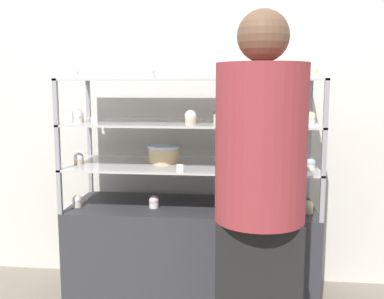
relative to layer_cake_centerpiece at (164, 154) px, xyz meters
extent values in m
cube|color=silver|center=(0.18, 0.38, 0.38)|extent=(8.00, 0.05, 2.60)
cube|color=#333338|center=(0.18, -0.04, -0.61)|extent=(1.45, 0.55, 0.62)
cube|color=#99999E|center=(-0.54, 0.22, -0.18)|extent=(0.02, 0.02, 0.25)
cube|color=#99999E|center=(0.89, 0.22, -0.18)|extent=(0.02, 0.02, 0.25)
cube|color=#99999E|center=(-0.54, -0.30, -0.18)|extent=(0.02, 0.02, 0.25)
cube|color=#99999E|center=(0.89, -0.30, -0.18)|extent=(0.02, 0.02, 0.25)
cube|color=silver|center=(0.18, -0.04, -0.06)|extent=(1.45, 0.55, 0.01)
cube|color=#99999E|center=(-0.54, 0.22, 0.07)|extent=(0.02, 0.02, 0.25)
cube|color=#99999E|center=(0.89, 0.22, 0.07)|extent=(0.02, 0.02, 0.25)
cube|color=#99999E|center=(-0.54, -0.30, 0.07)|extent=(0.02, 0.02, 0.25)
cube|color=#99999E|center=(0.89, -0.30, 0.07)|extent=(0.02, 0.02, 0.25)
cube|color=silver|center=(0.18, -0.04, 0.19)|extent=(1.45, 0.55, 0.01)
cube|color=#99999E|center=(-0.54, 0.22, 0.32)|extent=(0.02, 0.02, 0.25)
cube|color=#99999E|center=(0.89, 0.22, 0.32)|extent=(0.02, 0.02, 0.25)
cube|color=#99999E|center=(-0.54, -0.30, 0.32)|extent=(0.02, 0.02, 0.25)
cube|color=#99999E|center=(0.89, -0.30, 0.32)|extent=(0.02, 0.02, 0.25)
cube|color=silver|center=(0.18, -0.04, 0.44)|extent=(1.45, 0.55, 0.01)
cylinder|color=#DBBC84|center=(0.00, 0.00, -0.01)|extent=(0.18, 0.18, 0.09)
cylinder|color=silver|center=(0.00, 0.00, 0.04)|extent=(0.19, 0.19, 0.02)
cube|color=#DBBC84|center=(0.42, -0.05, 0.22)|extent=(0.23, 0.16, 0.05)
cube|color=#8C5B42|center=(0.42, -0.05, 0.26)|extent=(0.23, 0.16, 0.01)
cylinder|color=beige|center=(-0.49, -0.15, -0.29)|extent=(0.05, 0.05, 0.03)
sphere|color=white|center=(-0.49, -0.15, -0.26)|extent=(0.06, 0.06, 0.06)
cylinder|color=white|center=(-0.04, -0.12, -0.29)|extent=(0.05, 0.05, 0.03)
sphere|color=silver|center=(-0.04, -0.12, -0.26)|extent=(0.06, 0.06, 0.06)
cylinder|color=#CCB28C|center=(0.40, -0.11, -0.29)|extent=(0.05, 0.05, 0.03)
sphere|color=#F4EAB2|center=(0.40, -0.11, -0.26)|extent=(0.06, 0.06, 0.06)
cylinder|color=#CCB28C|center=(0.84, -0.14, -0.29)|extent=(0.05, 0.05, 0.03)
sphere|color=#F4EAB2|center=(0.84, -0.14, -0.26)|extent=(0.06, 0.06, 0.06)
cube|color=white|center=(0.38, -0.29, -0.28)|extent=(0.04, 0.00, 0.04)
cylinder|color=#CCB28C|center=(-0.49, -0.11, -0.04)|extent=(0.06, 0.06, 0.02)
sphere|color=white|center=(-0.49, -0.11, -0.01)|extent=(0.06, 0.06, 0.06)
cylinder|color=beige|center=(0.41, -0.12, -0.04)|extent=(0.06, 0.06, 0.02)
sphere|color=silver|center=(0.41, -0.12, -0.01)|extent=(0.06, 0.06, 0.06)
cylinder|color=beige|center=(0.84, -0.11, -0.04)|extent=(0.06, 0.06, 0.02)
sphere|color=silver|center=(0.84, -0.11, -0.01)|extent=(0.06, 0.06, 0.06)
cube|color=white|center=(0.14, -0.29, -0.03)|extent=(0.04, 0.00, 0.04)
cylinder|color=beige|center=(-0.47, -0.14, 0.21)|extent=(0.06, 0.06, 0.03)
sphere|color=white|center=(-0.47, -0.14, 0.24)|extent=(0.07, 0.07, 0.07)
cylinder|color=#CCB28C|center=(0.18, -0.16, 0.21)|extent=(0.06, 0.06, 0.03)
sphere|color=white|center=(0.18, -0.16, 0.24)|extent=(0.07, 0.07, 0.07)
cylinder|color=white|center=(0.83, -0.13, 0.21)|extent=(0.06, 0.06, 0.03)
sphere|color=#F4EAB2|center=(0.83, -0.13, 0.24)|extent=(0.07, 0.07, 0.07)
cube|color=white|center=(-0.33, -0.29, 0.22)|extent=(0.04, 0.00, 0.04)
cylinder|color=white|center=(-0.49, -0.13, 0.46)|extent=(0.06, 0.06, 0.03)
sphere|color=white|center=(-0.49, -0.13, 0.49)|extent=(0.06, 0.06, 0.06)
cylinder|color=beige|center=(-0.05, -0.15, 0.46)|extent=(0.06, 0.06, 0.03)
sphere|color=silver|center=(-0.05, -0.15, 0.49)|extent=(0.06, 0.06, 0.06)
cylinder|color=white|center=(0.40, -0.12, 0.46)|extent=(0.06, 0.06, 0.03)
sphere|color=#F4EAB2|center=(0.40, -0.12, 0.49)|extent=(0.06, 0.06, 0.06)
cylinder|color=white|center=(0.83, -0.14, 0.46)|extent=(0.06, 0.06, 0.03)
sphere|color=#F4EAB2|center=(0.83, -0.14, 0.49)|extent=(0.06, 0.06, 0.06)
cube|color=white|center=(-0.20, -0.29, 0.47)|extent=(0.04, 0.00, 0.04)
cylinder|color=#993338|center=(0.54, -0.75, 0.17)|extent=(0.38, 0.38, 0.66)
sphere|color=brown|center=(0.54, -0.75, 0.61)|extent=(0.21, 0.21, 0.21)
camera|label=1|loc=(0.46, -2.63, 0.42)|focal=42.00mm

